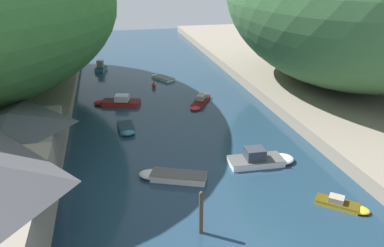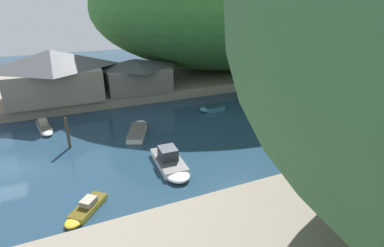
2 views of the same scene
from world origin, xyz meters
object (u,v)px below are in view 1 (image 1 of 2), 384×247
Objects in this scene: boat_open_rowboat at (170,176)px; channel_buoy_near at (154,85)px; boat_far_upstream at (200,102)px; boat_white_cruiser at (117,102)px; boathouse_shed at (12,138)px; person_by_boathouse at (29,223)px; boat_yellow_tender at (161,78)px; person_on_quay at (34,138)px; boat_small_dinghy at (126,129)px; boat_red_skiff at (262,159)px; boat_mid_channel at (101,67)px; boat_cabin_cruiser at (342,204)px.

boat_open_rowboat is 26.68m from channel_buoy_near.
boat_white_cruiser is at bearing 17.52° from boat_far_upstream.
person_by_boathouse is at bearing -75.28° from boathouse_shed.
person_by_boathouse is at bearing -140.55° from boat_yellow_tender.
boat_open_rowboat is 6.20× the size of channel_buoy_near.
person_on_quay is 13.29m from person_by_boathouse.
boat_open_rowboat reaches higher than boat_yellow_tender.
boat_small_dinghy is at bearing -139.43° from boat_yellow_tender.
boat_red_skiff reaches higher than boat_small_dinghy.
boat_open_rowboat is at bearing -83.02° from boat_red_skiff.
boat_white_cruiser is (-10.84, 2.26, 0.09)m from boat_far_upstream.
channel_buoy_near is (5.15, 15.60, 0.06)m from boat_small_dinghy.
boathouse_shed is 12.94m from boat_small_dinghy.
channel_buoy_near is at bearing 57.42° from boathouse_shed.
person_by_boathouse is at bearing -77.86° from boat_mid_channel.
person_by_boathouse is at bearing -49.47° from boat_cabin_cruiser.
boat_far_upstream is 3.49× the size of person_on_quay.
boat_white_cruiser is 6.56× the size of channel_buoy_near.
boat_mid_channel is 0.54× the size of boat_red_skiff.
boat_yellow_tender is at bearing -47.73° from person_on_quay.
boat_cabin_cruiser is at bearing -134.20° from person_on_quay.
boat_red_skiff is at bearing -49.14° from person_by_boathouse.
boat_cabin_cruiser is at bearing -107.88° from boat_yellow_tender.
boat_open_rowboat is 20.53m from boat_white_cruiser.
person_by_boathouse is at bearing -65.97° from boat_red_skiff.
boat_far_upstream is 11.08m from boat_white_cruiser.
channel_buoy_near is at bearing -30.50° from boat_far_upstream.
boathouse_shed is 3.47m from person_on_quay.
boat_yellow_tender is 40.47m from person_by_boathouse.
boat_small_dinghy is (-3.06, 10.99, 0.02)m from boat_open_rowboat.
boathouse_shed is at bearing -122.58° from channel_buoy_near.
person_by_boathouse reaches higher than boat_yellow_tender.
boat_yellow_tender is (-3.23, 13.01, -0.11)m from boat_far_upstream.
boat_small_dinghy is (-10.20, -6.94, 0.01)m from boat_far_upstream.
boat_yellow_tender is at bearing -18.88° from boat_white_cruiser.
person_on_quay is (-18.94, -11.68, 2.06)m from boat_far_upstream.
boat_far_upstream is at bearing -73.59° from person_on_quay.
boathouse_shed is 10.06× the size of channel_buoy_near.
boat_open_rowboat is 11.41m from boat_small_dinghy.
person_on_quay reaches higher than boat_open_rowboat.
boat_mid_channel is 14.15m from channel_buoy_near.
boat_white_cruiser reaches higher than boat_cabin_cruiser.
boathouse_shed is 5.91× the size of person_on_quay.
boat_far_upstream is 5.94× the size of channel_buoy_near.
boat_mid_channel reaches higher than boat_small_dinghy.
person_on_quay is at bearing -102.99° from boat_red_skiff.
boat_yellow_tender is 1.37× the size of boat_small_dinghy.
person_by_boathouse is (-18.95, -7.72, 1.88)m from boat_red_skiff.
boathouse_shed reaches higher than person_by_boathouse.
boat_red_skiff is at bearing -120.11° from person_on_quay.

